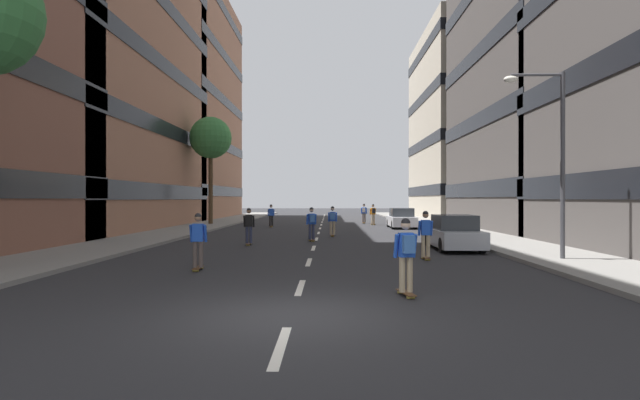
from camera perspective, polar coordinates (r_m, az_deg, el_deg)
The scene contains 21 objects.
ground_plane at distance 36.30m, azimuth -0.03°, elevation -3.36°, with size 160.31×160.31×0.00m, color #28282B.
sidewalk_left at distance 40.85m, azimuth -13.00°, elevation -2.88°, with size 3.79×73.48×0.14m, color gray.
sidewalk_right at distance 40.52m, azimuth 13.25°, elevation -2.90°, with size 3.79×73.48×0.14m, color gray.
lane_markings at distance 37.58m, azimuth 0.01°, elevation -3.24°, with size 0.16×62.20×0.01m.
building_left_mid at distance 41.86m, azimuth -25.60°, elevation 16.01°, with size 12.61×24.02×27.17m.
building_left_far at distance 60.37m, azimuth -16.60°, elevation 10.25°, with size 12.61×21.31×25.45m.
building_right_mid at distance 41.47m, azimuth 25.98°, elevation 17.33°, with size 12.61×17.95×28.79m.
building_right_far at distance 59.57m, azimuth 17.52°, elevation 8.08°, with size 12.61×19.15×20.72m.
parked_car_near at distance 22.62m, azimuth 14.96°, elevation -3.72°, with size 1.82×4.40×1.52m.
parked_car_mid at distance 38.35m, azimuth 9.23°, elevation -2.13°, with size 1.82×4.40×1.52m.
street_tree_near at distance 43.08m, azimuth -12.33°, elevation 6.84°, with size 3.48×3.48×8.92m.
streetlamp_right at distance 19.33m, azimuth 24.88°, elevation 5.82°, with size 2.13×0.30×6.50m.
skater_0 at distance 26.15m, azimuth -0.95°, elevation -2.50°, with size 0.57×0.92×1.78m.
skater_1 at distance 42.75m, azimuth 6.06°, elevation -1.47°, with size 0.57×0.92×1.78m.
skater_2 at distance 16.03m, azimuth -13.70°, elevation -4.28°, with size 0.54×0.91×1.78m.
skater_3 at distance 45.34m, azimuth 5.02°, elevation -1.38°, with size 0.56×0.92×1.78m.
skater_4 at distance 11.62m, azimuth 9.78°, elevation -5.81°, with size 0.56×0.92×1.78m.
skater_5 at distance 29.61m, azimuth 1.44°, elevation -2.19°, with size 0.54×0.91×1.78m.
skater_6 at distance 18.71m, azimuth 11.92°, elevation -3.65°, with size 0.53×0.90×1.78m.
skater_7 at distance 24.21m, azimuth -8.09°, elevation -2.78°, with size 0.54×0.91×1.78m.
skater_8 at distance 39.56m, azimuth -5.58°, elevation -1.65°, with size 0.56×0.92×1.78m.
Camera 1 is at (0.74, -9.50, 2.22)m, focal length 28.14 mm.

